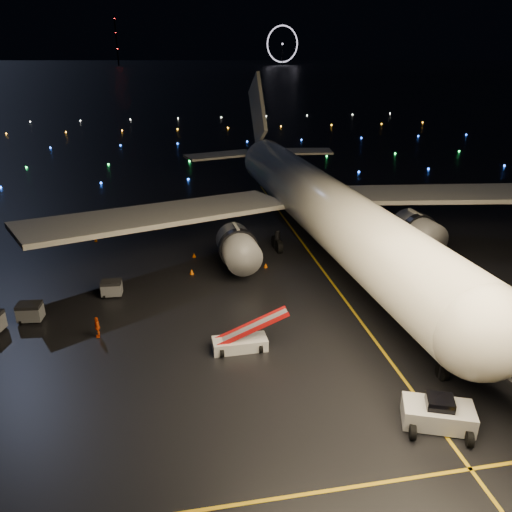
# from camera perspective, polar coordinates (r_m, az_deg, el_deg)

# --- Properties ---
(ground) EXTENTS (2000.00, 2000.00, 0.00)m
(ground) POSITION_cam_1_polar(r_m,az_deg,el_deg) (330.09, -10.06, 18.43)
(ground) COLOR black
(ground) RESTS_ON ground
(lane_centre) EXTENTS (0.25, 80.00, 0.02)m
(lane_centre) POSITION_cam_1_polar(r_m,az_deg,el_deg) (52.24, 8.79, -3.15)
(lane_centre) COLOR gold
(lane_centre) RESTS_ON ground
(airliner) EXTENTS (71.01, 67.87, 19.02)m
(airliner) POSITION_cam_1_polar(r_m,az_deg,el_deg) (60.48, 6.47, 10.10)
(airliner) COLOR white
(airliner) RESTS_ON ground
(pushback_tug) EXTENTS (4.94, 3.72, 2.10)m
(pushback_tug) POSITION_cam_1_polar(r_m,az_deg,el_deg) (35.39, 20.13, -16.34)
(pushback_tug) COLOR silver
(pushback_tug) RESTS_ON ground
(belt_loader) EXTENTS (6.45, 1.86, 3.11)m
(belt_loader) POSITION_cam_1_polar(r_m,az_deg,el_deg) (40.27, -1.88, -8.72)
(belt_loader) COLOR silver
(belt_loader) RESTS_ON ground
(crew_c) EXTENTS (0.57, 1.16, 1.91)m
(crew_c) POSITION_cam_1_polar(r_m,az_deg,el_deg) (44.21, -17.68, -7.73)
(crew_c) COLOR #F75611
(crew_c) RESTS_ON ground
(safety_cone_0) EXTENTS (0.51, 0.51, 0.51)m
(safety_cone_0) POSITION_cam_1_polar(r_m,az_deg,el_deg) (55.35, 1.13, -1.07)
(safety_cone_0) COLOR #FE6500
(safety_cone_0) RESTS_ON ground
(safety_cone_1) EXTENTS (0.55, 0.55, 0.52)m
(safety_cone_1) POSITION_cam_1_polar(r_m,az_deg,el_deg) (58.51, -7.09, 0.12)
(safety_cone_1) COLOR #FE6500
(safety_cone_1) RESTS_ON ground
(safety_cone_2) EXTENTS (0.50, 0.50, 0.56)m
(safety_cone_2) POSITION_cam_1_polar(r_m,az_deg,el_deg) (54.16, -7.35, -1.79)
(safety_cone_2) COLOR #FE6500
(safety_cone_2) RESTS_ON ground
(safety_cone_3) EXTENTS (0.49, 0.49, 0.51)m
(safety_cone_3) POSITION_cam_1_polar(r_m,az_deg,el_deg) (66.02, -17.86, 1.81)
(safety_cone_3) COLOR #FE6500
(safety_cone_3) RESTS_ON ground
(ferris_wheel) EXTENTS (49.33, 16.80, 52.00)m
(ferris_wheel) POSITION_cam_1_polar(r_m,az_deg,el_deg) (769.27, 3.04, 22.89)
(ferris_wheel) COLOR black
(ferris_wheel) RESTS_ON ground
(radio_mast) EXTENTS (1.80, 1.80, 64.00)m
(radio_mast) POSITION_cam_1_polar(r_m,az_deg,el_deg) (771.38, -15.66, 22.61)
(radio_mast) COLOR black
(radio_mast) RESTS_ON ground
(taxiway_lights) EXTENTS (164.00, 92.00, 0.36)m
(taxiway_lights) POSITION_cam_1_polar(r_m,az_deg,el_deg) (137.19, -8.64, 13.04)
(taxiway_lights) COLOR black
(taxiway_lights) RESTS_ON ground
(baggage_cart_0) EXTENTS (2.00, 1.46, 1.63)m
(baggage_cart_0) POSITION_cam_1_polar(r_m,az_deg,el_deg) (50.83, -16.16, -3.59)
(baggage_cart_0) COLOR gray
(baggage_cart_0) RESTS_ON ground
(baggage_cart_1) EXTENTS (2.18, 1.63, 1.74)m
(baggage_cart_1) POSITION_cam_1_polar(r_m,az_deg,el_deg) (48.80, -24.40, -5.89)
(baggage_cart_1) COLOR gray
(baggage_cart_1) RESTS_ON ground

